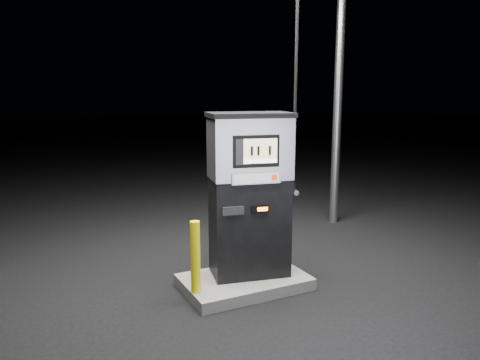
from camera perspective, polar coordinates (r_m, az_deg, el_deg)
name	(u,v)px	position (r m, az deg, el deg)	size (l,w,h in m)	color
ground	(244,287)	(6.32, 0.52, -12.94)	(80.00, 80.00, 0.00)	black
pump_island	(244,282)	(6.29, 0.52, -12.32)	(1.60, 1.00, 0.15)	#5E5E59
fuel_dispenser	(250,193)	(6.05, 1.21, -1.62)	(1.23, 0.83, 4.42)	black
bollard_left	(195,257)	(5.68, -5.46, -9.35)	(0.12, 0.12, 0.89)	yellow
bollard_right	(286,235)	(6.59, 5.67, -6.67)	(0.11, 0.11, 0.84)	yellow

